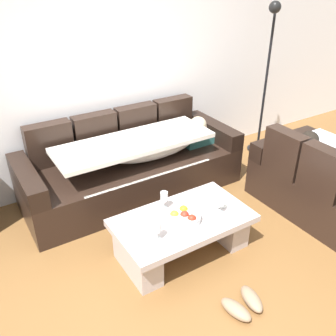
% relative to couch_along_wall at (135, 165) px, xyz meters
% --- Properties ---
extents(ground_plane, '(14.00, 14.00, 0.00)m').
position_rel_couch_along_wall_xyz_m(ground_plane, '(-0.15, -1.62, -0.33)').
color(ground_plane, brown).
extents(back_wall, '(9.00, 0.10, 2.70)m').
position_rel_couch_along_wall_xyz_m(back_wall, '(-0.15, 0.53, 1.02)').
color(back_wall, white).
rests_on(back_wall, ground_plane).
extents(couch_along_wall, '(2.42, 0.92, 0.88)m').
position_rel_couch_along_wall_xyz_m(couch_along_wall, '(0.00, 0.00, 0.00)').
color(couch_along_wall, black).
rests_on(couch_along_wall, ground_plane).
extents(coffee_table, '(1.20, 0.68, 0.38)m').
position_rel_couch_along_wall_xyz_m(coffee_table, '(-0.13, -1.15, -0.09)').
color(coffee_table, '#BAAEAD').
rests_on(coffee_table, ground_plane).
extents(fruit_bowl, '(0.28, 0.28, 0.10)m').
position_rel_couch_along_wall_xyz_m(fruit_bowl, '(-0.14, -1.19, 0.09)').
color(fruit_bowl, silver).
rests_on(fruit_bowl, coffee_table).
extents(wine_glass_near_left, '(0.07, 0.07, 0.17)m').
position_rel_couch_along_wall_xyz_m(wine_glass_near_left, '(-0.46, -1.28, 0.17)').
color(wine_glass_near_left, silver).
rests_on(wine_glass_near_left, coffee_table).
extents(wine_glass_near_right, '(0.07, 0.07, 0.17)m').
position_rel_couch_along_wall_xyz_m(wine_glass_near_right, '(0.20, -1.26, 0.17)').
color(wine_glass_near_right, silver).
rests_on(wine_glass_near_right, coffee_table).
extents(wine_glass_far_back, '(0.07, 0.07, 0.17)m').
position_rel_couch_along_wall_xyz_m(wine_glass_far_back, '(-0.19, -0.94, 0.17)').
color(wine_glass_far_back, silver).
rests_on(wine_glass_far_back, coffee_table).
extents(open_magazine, '(0.34, 0.30, 0.01)m').
position_rel_couch_along_wall_xyz_m(open_magazine, '(0.26, -1.12, 0.06)').
color(open_magazine, white).
rests_on(open_magazine, coffee_table).
extents(floor_lamp, '(0.33, 0.31, 1.95)m').
position_rel_couch_along_wall_xyz_m(floor_lamp, '(1.91, -0.01, 0.79)').
color(floor_lamp, black).
rests_on(floor_lamp, ground_plane).
extents(pair_of_shoes, '(0.34, 0.30, 0.09)m').
position_rel_couch_along_wall_xyz_m(pair_of_shoes, '(-0.09, -1.94, -0.28)').
color(pair_of_shoes, '#8C7259').
rests_on(pair_of_shoes, ground_plane).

